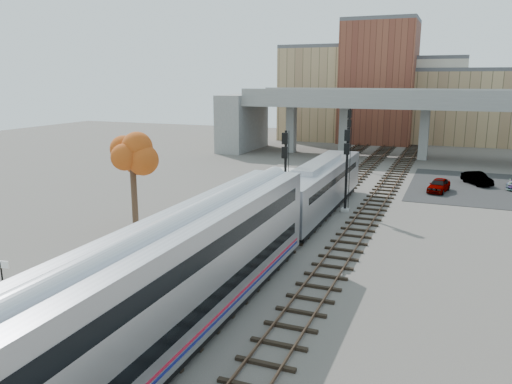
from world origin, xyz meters
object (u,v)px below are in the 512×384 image
Objects in this scene: signal_mast_mid at (346,171)px; car_b at (477,178)px; coach at (174,283)px; signal_mast_near at (285,176)px; signal_mast_far at (349,139)px; car_a at (439,185)px; tree at (132,155)px; locomotive at (318,186)px.

signal_mast_mid is 1.76× the size of car_b.
coach is 41.77m from car_b.
signal_mast_near is 1.75× the size of car_b.
signal_mast_near is 0.99× the size of signal_mast_mid.
signal_mast_mid is at bearing 40.89° from signal_mast_near.
car_a is at bearing -42.46° from signal_mast_far.
car_a is at bearing 47.00° from tree.
signal_mast_far reaches higher than locomotive.
signal_mast_mid reaches higher than locomotive.
signal_mast_mid is 1.79× the size of car_a.
signal_mast_mid reaches higher than car_b.
coach is 3.59× the size of signal_mast_near.
car_a is at bearing 57.33° from signal_mast_mid.
car_a reaches higher than car_b.
signal_mast_far is (-2.10, 44.75, 0.90)m from coach.
signal_mast_near is 24.48m from signal_mast_far.
car_b is at bearing 66.77° from car_a.
signal_mast_mid is (2.00, 23.82, 0.68)m from coach.
signal_mast_near is 1.77× the size of car_a.
tree reaches higher than coach.
signal_mast_mid is 13.16m from car_a.
car_a is (8.94, 34.64, -2.09)m from coach.
coach is 3.35× the size of tree.
signal_mast_near reaches higher than car_b.
locomotive is 2.63m from signal_mast_mid.
coach reaches higher than locomotive.
locomotive is 15.06m from tree.
signal_mast_mid reaches higher than coach.
car_b is (14.61, 19.53, -2.75)m from signal_mast_near.
signal_mast_mid is (2.00, 1.21, 1.20)m from locomotive.
car_b is at bearing 53.95° from locomotive.
coach is 44.81m from signal_mast_far.
signal_mast_far reaches higher than signal_mast_mid.
tree is at bearing -139.52° from locomotive.
signal_mast_near is at bearing -116.06° from car_a.
signal_mast_far is 1.84× the size of car_b.
signal_mast_far reaches higher than coach.
signal_mast_near reaches higher than locomotive.
car_a is (11.04, -10.10, -2.98)m from signal_mast_far.
signal_mast_mid is at bearing -111.21° from car_a.
signal_mast_far is at bearing 129.93° from car_b.
signal_mast_far is 0.98× the size of tree.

